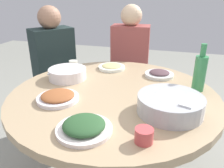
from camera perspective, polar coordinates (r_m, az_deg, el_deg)
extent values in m
cylinder|color=#99999E|center=(1.52, 0.35, -15.03)|extent=(0.10, 0.10, 0.67)
cylinder|color=tan|center=(1.33, 0.38, -2.88)|extent=(1.21, 1.21, 0.04)
cylinder|color=#B2B5BA|center=(1.12, 14.57, -5.06)|extent=(0.32, 0.32, 0.09)
ellipsoid|color=white|center=(1.12, 14.60, -4.86)|extent=(0.26, 0.26, 0.10)
cube|color=white|center=(1.08, 19.18, -3.89)|extent=(0.10, 0.16, 0.01)
cylinder|color=white|center=(1.54, -11.24, 2.62)|extent=(0.25, 0.25, 0.07)
cylinder|color=black|center=(1.54, -11.23, 2.39)|extent=(0.22, 0.22, 0.05)
cylinder|color=silver|center=(1.53, -11.32, 3.50)|extent=(0.17, 0.23, 0.01)
cylinder|color=silver|center=(1.59, 11.91, 2.33)|extent=(0.20, 0.20, 0.02)
ellipsoid|color=#543A41|center=(1.59, 11.96, 2.86)|extent=(0.14, 0.14, 0.03)
cylinder|color=white|center=(1.26, -13.57, -3.58)|extent=(0.23, 0.23, 0.02)
ellipsoid|color=#9A542C|center=(1.25, -13.65, -2.84)|extent=(0.18, 0.18, 0.04)
cylinder|color=white|center=(0.98, -7.07, -11.36)|extent=(0.24, 0.24, 0.02)
ellipsoid|color=#29522B|center=(0.97, -7.13, -10.22)|extent=(0.18, 0.18, 0.05)
cylinder|color=white|center=(1.71, -0.08, 4.25)|extent=(0.20, 0.20, 0.02)
ellipsoid|color=#C6B979|center=(1.70, -0.08, 4.65)|extent=(0.15, 0.15, 0.02)
cylinder|color=#378D51|center=(1.40, 21.39, 2.44)|extent=(0.07, 0.07, 0.21)
cylinder|color=#378D51|center=(1.36, 22.24, 7.96)|extent=(0.03, 0.03, 0.07)
cylinder|color=silver|center=(1.77, -9.80, 5.10)|extent=(0.07, 0.07, 0.05)
cylinder|color=#CA484A|center=(0.91, 8.14, -12.83)|extent=(0.07, 0.07, 0.06)
cylinder|color=brown|center=(2.24, -13.29, -6.74)|extent=(0.33, 0.33, 0.42)
cube|color=#2D333D|center=(2.12, -13.95, -0.38)|extent=(0.46, 0.46, 0.12)
cube|color=#1D2C2C|center=(2.03, -14.72, 7.15)|extent=(0.36, 0.39, 0.46)
sphere|color=#A2765C|center=(1.97, -15.67, 15.99)|extent=(0.19, 0.19, 0.19)
cylinder|color=brown|center=(2.32, 4.22, -5.00)|extent=(0.35, 0.35, 0.42)
cube|color=#2D333D|center=(2.21, 4.42, 1.20)|extent=(0.35, 0.37, 0.12)
cube|color=#984643|center=(2.12, 4.66, 8.49)|extent=(0.36, 0.23, 0.46)
sphere|color=beige|center=(2.07, 4.95, 17.00)|extent=(0.19, 0.19, 0.19)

